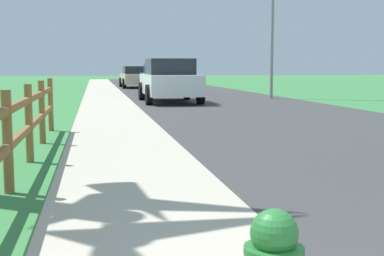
{
  "coord_description": "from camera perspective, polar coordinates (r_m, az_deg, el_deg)",
  "views": [
    {
      "loc": [
        -1.48,
        -0.85,
        1.38
      ],
      "look_at": [
        0.01,
        7.33,
        0.43
      ],
      "focal_mm": 50.13,
      "sensor_mm": 36.0,
      "label": 1
    }
  ],
  "objects": [
    {
      "name": "curb_concrete",
      "position": [
        27.93,
        -13.45,
        3.53
      ],
      "size": [
        6.0,
        66.0,
        0.01
      ],
      "primitive_type": "cube",
      "color": "#BEB49F",
      "rests_on": "ground"
    },
    {
      "name": "rail_fence",
      "position": [
        6.09,
        -19.06,
        -0.66
      ],
      "size": [
        0.11,
        11.75,
        1.13
      ],
      "color": "brown",
      "rests_on": "ground"
    },
    {
      "name": "parked_suv_white",
      "position": [
        20.97,
        -2.43,
        5.06
      ],
      "size": [
        2.13,
        4.8,
        1.68
      ],
      "color": "white",
      "rests_on": "ground"
    },
    {
      "name": "grass_verge",
      "position": [
        28.05,
        -16.51,
        3.45
      ],
      "size": [
        5.0,
        66.0,
        0.0
      ],
      "primitive_type": "cube",
      "color": "#397E41",
      "rests_on": "ground"
    },
    {
      "name": "ground_plane",
      "position": [
        25.93,
        -7.04,
        3.43
      ],
      "size": [
        120.0,
        120.0,
        0.0
      ],
      "primitive_type": "plane",
      "color": "#397E41"
    },
    {
      "name": "road_asphalt",
      "position": [
        28.33,
        -0.18,
        3.75
      ],
      "size": [
        7.0,
        66.0,
        0.01
      ],
      "primitive_type": "cube",
      "color": "#3C3C3C",
      "rests_on": "ground"
    },
    {
      "name": "parked_car_beige",
      "position": [
        35.93,
        -5.99,
        5.42
      ],
      "size": [
        2.08,
        5.0,
        1.42
      ],
      "color": "#C6B793",
      "rests_on": "ground"
    },
    {
      "name": "parked_car_blue",
      "position": [
        28.01,
        -3.35,
        5.35
      ],
      "size": [
        1.98,
        4.92,
        1.55
      ],
      "color": "navy",
      "rests_on": "ground"
    }
  ]
}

